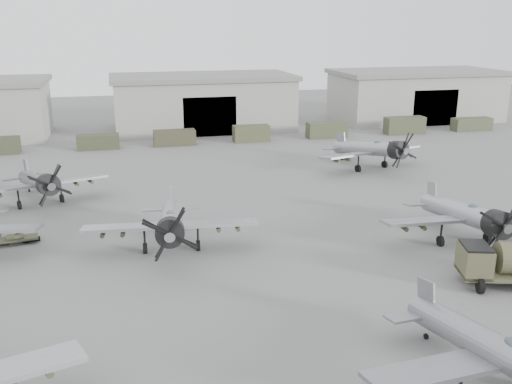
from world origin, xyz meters
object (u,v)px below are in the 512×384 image
(aircraft_near_1, at_px, (502,355))
(aircraft_far_1, at_px, (373,149))
(aircraft_far_0, at_px, (39,182))
(aircraft_mid_2, at_px, (468,216))
(aircraft_mid_1, at_px, (171,222))

(aircraft_near_1, xyz_separation_m, aircraft_far_1, (12.73, 40.91, 0.08))
(aircraft_far_1, bearing_deg, aircraft_far_0, 171.78)
(aircraft_mid_2, height_order, aircraft_far_0, aircraft_mid_2)
(aircraft_near_1, relative_size, aircraft_far_0, 1.02)
(aircraft_near_1, distance_m, aircraft_far_1, 42.85)
(aircraft_near_1, xyz_separation_m, aircraft_mid_1, (-12.88, 21.38, 0.03))
(aircraft_far_0, relative_size, aircraft_far_1, 0.95)
(aircraft_mid_2, bearing_deg, aircraft_near_1, -115.49)
(aircraft_far_0, xyz_separation_m, aircraft_far_1, (36.56, 5.07, 0.12))
(aircraft_mid_1, relative_size, aircraft_mid_2, 1.00)
(aircraft_far_0, distance_m, aircraft_far_1, 36.91)
(aircraft_near_1, distance_m, aircraft_far_0, 43.03)
(aircraft_mid_1, distance_m, aircraft_far_0, 18.13)
(aircraft_far_0, bearing_deg, aircraft_mid_2, -47.53)
(aircraft_mid_1, height_order, aircraft_mid_2, aircraft_mid_2)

